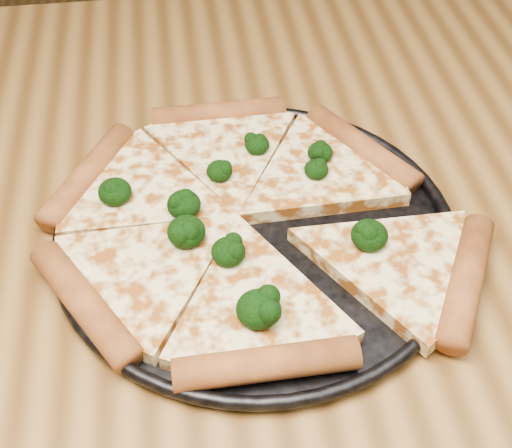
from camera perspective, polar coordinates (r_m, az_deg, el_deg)
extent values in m
cube|color=olive|center=(0.61, -10.35, -3.81)|extent=(1.20, 0.90, 0.04)
cube|color=brown|center=(1.25, 17.47, 1.15)|extent=(0.06, 0.06, 0.71)
cylinder|color=black|center=(0.60, 0.00, -0.87)|extent=(0.33, 0.33, 0.01)
torus|color=black|center=(0.59, 0.00, -0.41)|extent=(0.35, 0.35, 0.01)
cylinder|color=#A65E29|center=(0.67, 8.73, 6.21)|extent=(0.09, 0.13, 0.03)
cylinder|color=#A65E29|center=(0.71, -3.08, 9.06)|extent=(0.13, 0.03, 0.03)
cylinder|color=#A65E29|center=(0.65, -13.68, 3.94)|extent=(0.09, 0.13, 0.03)
cylinder|color=#A65E29|center=(0.55, -13.95, -6.34)|extent=(0.09, 0.13, 0.03)
cylinder|color=#A65E29|center=(0.50, 0.86, -11.43)|extent=(0.13, 0.03, 0.03)
cylinder|color=#A65E29|center=(0.57, 16.90, -4.46)|extent=(0.09, 0.13, 0.03)
ellipsoid|color=black|center=(0.61, -11.54, 2.62)|extent=(0.03, 0.03, 0.02)
ellipsoid|color=black|center=(0.57, 9.32, -0.92)|extent=(0.03, 0.03, 0.02)
ellipsoid|color=black|center=(0.64, 5.31, 5.88)|extent=(0.02, 0.02, 0.02)
ellipsoid|color=black|center=(0.59, -5.96, 1.62)|extent=(0.03, 0.03, 0.02)
ellipsoid|color=black|center=(0.62, -3.03, 4.38)|extent=(0.02, 0.02, 0.02)
ellipsoid|color=black|center=(0.51, 0.21, -7.02)|extent=(0.03, 0.03, 0.03)
ellipsoid|color=black|center=(0.63, 4.99, 4.51)|extent=(0.02, 0.02, 0.02)
ellipsoid|color=black|center=(0.55, -2.29, -2.30)|extent=(0.03, 0.03, 0.02)
ellipsoid|color=black|center=(0.65, 0.10, 6.56)|extent=(0.02, 0.02, 0.02)
ellipsoid|color=black|center=(0.57, -5.75, -0.63)|extent=(0.03, 0.03, 0.02)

